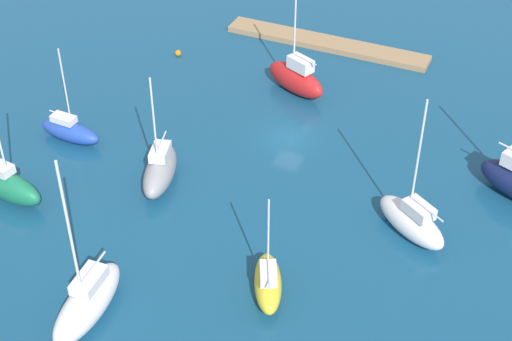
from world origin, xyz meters
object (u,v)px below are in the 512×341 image
at_px(sailboat_blue_far_south, 70,130).
at_px(sailboat_red_center_basin, 296,78).
at_px(pier_dock, 327,43).
at_px(sailboat_gray_far_north, 160,170).
at_px(sailboat_yellow_west_end, 268,282).
at_px(mooring_buoy_orange, 178,53).
at_px(sailboat_white_inner_mooring, 412,221).
at_px(sailboat_green_along_channel, 7,185).
at_px(sailboat_white_east_end, 88,301).

distance_m(sailboat_blue_far_south, sailboat_red_center_basin, 22.29).
height_order(pier_dock, sailboat_gray_far_north, sailboat_gray_far_north).
xyz_separation_m(sailboat_gray_far_north, sailboat_yellow_west_end, (-13.23, 7.99, -0.22)).
bearing_deg(mooring_buoy_orange, pier_dock, -148.14).
bearing_deg(sailboat_white_inner_mooring, mooring_buoy_orange, 2.99).
height_order(sailboat_white_inner_mooring, sailboat_red_center_basin, sailboat_white_inner_mooring).
distance_m(sailboat_blue_far_south, mooring_buoy_orange, 17.67).
distance_m(sailboat_white_inner_mooring, sailboat_blue_far_south, 31.39).
xyz_separation_m(pier_dock, sailboat_white_inner_mooring, (-16.23, 25.97, 1.04)).
xyz_separation_m(sailboat_green_along_channel, sailboat_red_center_basin, (-15.34, -24.90, 0.17)).
bearing_deg(pier_dock, mooring_buoy_orange, 31.86).
xyz_separation_m(sailboat_blue_far_south, sailboat_gray_far_north, (-10.57, 2.16, 0.34)).
bearing_deg(sailboat_red_center_basin, mooring_buoy_orange, 17.14).
bearing_deg(sailboat_white_inner_mooring, sailboat_yellow_west_end, 86.84).
bearing_deg(sailboat_white_east_end, sailboat_gray_far_north, -173.20).
height_order(pier_dock, sailboat_yellow_west_end, sailboat_yellow_west_end).
relative_size(sailboat_red_center_basin, sailboat_yellow_west_end, 1.42).
bearing_deg(sailboat_green_along_channel, sailboat_blue_far_south, 99.22).
distance_m(sailboat_yellow_west_end, mooring_buoy_orange, 35.65).
distance_m(sailboat_red_center_basin, sailboat_yellow_west_end, 27.34).
bearing_deg(sailboat_white_east_end, pier_dock, 173.81).
xyz_separation_m(pier_dock, sailboat_gray_far_north, (4.58, 28.28, 1.07)).
distance_m(sailboat_gray_far_north, sailboat_red_center_basin, 18.76).
bearing_deg(sailboat_red_center_basin, sailboat_yellow_west_end, 131.39).
xyz_separation_m(pier_dock, sailboat_blue_far_south, (15.15, 26.12, 0.73)).
relative_size(pier_dock, mooring_buoy_orange, 34.24).
height_order(sailboat_green_along_channel, sailboat_red_center_basin, sailboat_red_center_basin).
bearing_deg(mooring_buoy_orange, sailboat_white_east_end, 109.00).
relative_size(sailboat_green_along_channel, sailboat_yellow_west_end, 1.32).
bearing_deg(sailboat_yellow_west_end, pier_dock, -11.98).
bearing_deg(pier_dock, sailboat_green_along_channel, 66.99).
xyz_separation_m(sailboat_yellow_west_end, mooring_buoy_orange, (22.36, -27.75, -0.82)).
distance_m(sailboat_white_east_end, mooring_buoy_orange, 36.59).
bearing_deg(sailboat_green_along_channel, sailboat_white_east_end, -23.79).
relative_size(sailboat_green_along_channel, sailboat_red_center_basin, 0.93).
bearing_deg(sailboat_blue_far_south, sailboat_yellow_west_end, -20.67).
xyz_separation_m(pier_dock, sailboat_white_east_end, (1.81, 43.11, 1.08)).
xyz_separation_m(sailboat_white_inner_mooring, sailboat_blue_far_south, (31.39, 0.15, -0.31)).
xyz_separation_m(sailboat_gray_far_north, sailboat_white_east_end, (-2.77, 14.83, 0.01)).
relative_size(sailboat_yellow_west_end, mooring_buoy_orange, 12.85).
distance_m(sailboat_green_along_channel, sailboat_yellow_west_end, 23.59).
bearing_deg(sailboat_green_along_channel, sailboat_red_center_basin, 66.02).
height_order(sailboat_gray_far_north, sailboat_yellow_west_end, sailboat_gray_far_north).
bearing_deg(sailboat_gray_far_north, sailboat_red_center_basin, 148.84).
bearing_deg(sailboat_gray_far_north, sailboat_white_inner_mooring, 80.66).
bearing_deg(sailboat_red_center_basin, sailboat_blue_far_south, 69.52).
bearing_deg(sailboat_white_east_end, sailboat_green_along_channel, -125.24).
relative_size(pier_dock, sailboat_white_east_end, 1.65).
xyz_separation_m(sailboat_white_inner_mooring, sailboat_gray_far_north, (20.82, 2.31, 0.03)).
xyz_separation_m(sailboat_red_center_basin, mooring_buoy_orange, (14.15, -1.68, -1.27)).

